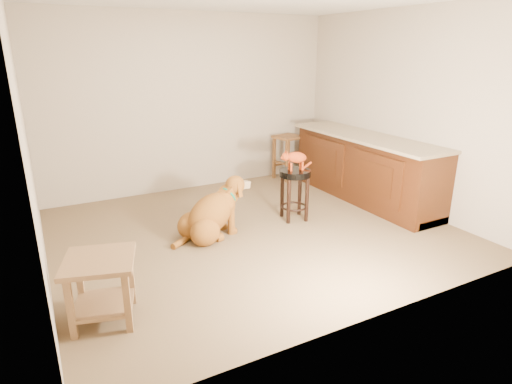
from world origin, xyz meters
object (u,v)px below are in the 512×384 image
wood_stool (288,157)px  golden_retriever (211,215)px  padded_stool (295,185)px  tabby_kitten (295,158)px  side_table (101,280)px

wood_stool → golden_retriever: (-2.04, -1.61, -0.11)m
padded_stool → wood_stool: (0.89, 1.59, -0.08)m
padded_stool → wood_stool: 1.82m
padded_stool → tabby_kitten: 0.34m
side_table → tabby_kitten: 2.79m
wood_stool → tabby_kitten: (-0.90, -1.58, 0.42)m
golden_retriever → padded_stool: bearing=-13.1°
wood_stool → tabby_kitten: 1.87m
padded_stool → side_table: bearing=-156.1°
padded_stool → golden_retriever: bearing=-178.9°
wood_stool → golden_retriever: 2.60m
wood_stool → side_table: wood_stool is taller
wood_stool → side_table: size_ratio=1.12×
side_table → tabby_kitten: tabby_kitten is taller
golden_retriever → tabby_kitten: size_ratio=2.41×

